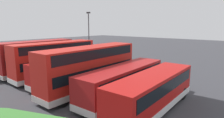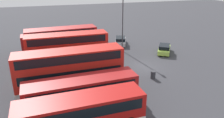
# 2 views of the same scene
# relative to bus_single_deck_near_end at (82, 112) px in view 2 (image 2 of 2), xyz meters

# --- Properties ---
(ground_plane) EXTENTS (140.00, 140.00, 0.00)m
(ground_plane) POSITION_rel_bus_single_deck_near_end_xyz_m (10.60, -10.42, -1.62)
(ground_plane) COLOR #38383D
(bus_single_deck_near_end) EXTENTS (2.95, 10.45, 2.95)m
(bus_single_deck_near_end) POSITION_rel_bus_single_deck_near_end_xyz_m (0.00, 0.00, 0.00)
(bus_single_deck_near_end) COLOR #B71411
(bus_single_deck_near_end) RESTS_ON ground
(bus_single_deck_second) EXTENTS (3.10, 10.82, 2.95)m
(bus_single_deck_second) POSITION_rel_bus_single_deck_near_end_xyz_m (3.36, -0.63, 0.00)
(bus_single_deck_second) COLOR #A51919
(bus_single_deck_second) RESTS_ON ground
(bus_double_decker_third) EXTENTS (2.82, 11.58, 4.55)m
(bus_double_decker_third) POSITION_rel_bus_single_deck_near_end_xyz_m (7.17, -0.05, 0.83)
(bus_double_decker_third) COLOR red
(bus_double_decker_third) RESTS_ON ground
(bus_single_deck_fourth) EXTENTS (2.95, 10.93, 2.95)m
(bus_single_deck_fourth) POSITION_rel_bus_single_deck_near_end_xyz_m (10.39, -0.66, 0.00)
(bus_single_deck_fourth) COLOR #B71411
(bus_single_deck_fourth) RESTS_ON ground
(bus_double_decker_fifth) EXTENTS (2.67, 10.98, 4.55)m
(bus_double_decker_fifth) POSITION_rel_bus_single_deck_near_end_xyz_m (14.26, -0.61, 0.83)
(bus_double_decker_fifth) COLOR red
(bus_double_decker_fifth) RESTS_ON ground
(bus_double_decker_sixth) EXTENTS (3.14, 10.60, 4.55)m
(bus_double_decker_sixth) POSITION_rel_bus_single_deck_near_end_xyz_m (17.94, -0.18, 0.83)
(bus_double_decker_sixth) COLOR #A51919
(bus_double_decker_sixth) RESTS_ON ground
(bus_single_deck_seventh) EXTENTS (3.12, 11.78, 2.95)m
(bus_single_deck_seventh) POSITION_rel_bus_single_deck_near_end_xyz_m (21.49, 0.11, 0.00)
(bus_single_deck_seventh) COLOR #A51919
(bus_single_deck_seventh) RESTS_ON ground
(car_hatchback_silver) EXTENTS (4.48, 3.77, 1.43)m
(car_hatchback_silver) POSITION_rel_bus_single_deck_near_end_xyz_m (14.85, -16.02, -0.92)
(car_hatchback_silver) COLOR #A5D14C
(car_hatchback_silver) RESTS_ON ground
(car_small_green) EXTENTS (4.62, 3.17, 1.43)m
(car_small_green) POSITION_rel_bus_single_deck_near_end_xyz_m (21.31, -10.79, -0.92)
(car_small_green) COLOR silver
(car_small_green) RESTS_ON ground
(lamp_post_tall) EXTENTS (0.70, 0.30, 8.88)m
(lamp_post_tall) POSITION_rel_bus_single_deck_near_end_xyz_m (17.87, -9.89, 3.52)
(lamp_post_tall) COLOR #38383D
(lamp_post_tall) RESTS_ON ground
(waste_bin_yellow) EXTENTS (0.60, 0.60, 0.95)m
(waste_bin_yellow) POSITION_rel_bus_single_deck_near_end_xyz_m (6.91, -9.99, -1.14)
(waste_bin_yellow) COLOR #333338
(waste_bin_yellow) RESTS_ON ground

